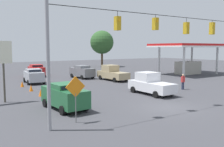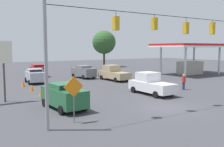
{
  "view_description": "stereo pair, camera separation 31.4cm",
  "coord_description": "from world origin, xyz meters",
  "px_view_note": "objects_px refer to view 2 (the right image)",
  "views": [
    {
      "loc": [
        13.77,
        13.31,
        4.52
      ],
      "look_at": [
        1.07,
        -5.98,
        2.15
      ],
      "focal_mm": 40.0,
      "sensor_mm": 36.0,
      "label": 1
    },
    {
      "loc": [
        13.51,
        13.48,
        4.52
      ],
      "look_at": [
        1.07,
        -5.98,
        2.15
      ],
      "focal_mm": 40.0,
      "sensor_mm": 36.0,
      "label": 2
    }
  ],
  "objects_px": {
    "sedan_red_withflow_deep": "(38,70)",
    "gas_station": "(190,52)",
    "traffic_cone_second": "(52,98)",
    "traffic_cone_fourth": "(32,88)",
    "sedan_silver_withflow_far": "(35,76)",
    "traffic_cone_nearest": "(69,107)",
    "pedestrian": "(184,82)",
    "pickup_truck_white_crossing_near": "(151,84)",
    "tree_horizon_left": "(104,42)",
    "traffic_cone_fifth": "(23,84)",
    "work_zone_sign": "(74,90)",
    "sedan_green_parked_shoulder": "(64,95)",
    "overhead_signal_span": "(171,44)",
    "pickup_truck_tan_oncoming_far": "(113,73)",
    "traffic_cone_third": "(41,92)",
    "sedan_grey_oncoming_deep": "(83,71)"
  },
  "relations": [
    {
      "from": "tree_horizon_left",
      "to": "traffic_cone_third",
      "type": "bearing_deg",
      "value": 50.04
    },
    {
      "from": "overhead_signal_span",
      "to": "pickup_truck_white_crossing_near",
      "type": "xyz_separation_m",
      "value": [
        -2.66,
        -5.18,
        -3.85
      ]
    },
    {
      "from": "pedestrian",
      "to": "sedan_grey_oncoming_deep",
      "type": "bearing_deg",
      "value": -73.58
    },
    {
      "from": "work_zone_sign",
      "to": "tree_horizon_left",
      "type": "xyz_separation_m",
      "value": [
        -24.75,
        -37.99,
        3.87
      ]
    },
    {
      "from": "traffic_cone_fifth",
      "to": "tree_horizon_left",
      "type": "distance_m",
      "value": 32.89
    },
    {
      "from": "traffic_cone_second",
      "to": "gas_station",
      "type": "height_order",
      "value": "gas_station"
    },
    {
      "from": "traffic_cone_third",
      "to": "tree_horizon_left",
      "type": "bearing_deg",
      "value": -129.96
    },
    {
      "from": "pickup_truck_white_crossing_near",
      "to": "traffic_cone_fourth",
      "type": "xyz_separation_m",
      "value": [
        9.41,
        -8.05,
        -0.63
      ]
    },
    {
      "from": "traffic_cone_third",
      "to": "gas_station",
      "type": "relative_size",
      "value": 0.06
    },
    {
      "from": "sedan_silver_withflow_far",
      "to": "tree_horizon_left",
      "type": "xyz_separation_m",
      "value": [
        -21.95,
        -19.45,
        4.89
      ]
    },
    {
      "from": "sedan_green_parked_shoulder",
      "to": "traffic_cone_second",
      "type": "bearing_deg",
      "value": -89.2
    },
    {
      "from": "traffic_cone_nearest",
      "to": "work_zone_sign",
      "type": "relative_size",
      "value": 0.24
    },
    {
      "from": "traffic_cone_fourth",
      "to": "work_zone_sign",
      "type": "relative_size",
      "value": 0.24
    },
    {
      "from": "sedan_silver_withflow_far",
      "to": "sedan_red_withflow_deep",
      "type": "relative_size",
      "value": 0.98
    },
    {
      "from": "pickup_truck_tan_oncoming_far",
      "to": "gas_station",
      "type": "xyz_separation_m",
      "value": [
        -15.5,
        0.31,
        2.84
      ]
    },
    {
      "from": "overhead_signal_span",
      "to": "traffic_cone_nearest",
      "type": "bearing_deg",
      "value": -24.94
    },
    {
      "from": "tree_horizon_left",
      "to": "work_zone_sign",
      "type": "bearing_deg",
      "value": 56.92
    },
    {
      "from": "traffic_cone_fifth",
      "to": "work_zone_sign",
      "type": "xyz_separation_m",
      "value": [
        0.75,
        16.18,
        1.64
      ]
    },
    {
      "from": "overhead_signal_span",
      "to": "sedan_silver_withflow_far",
      "type": "bearing_deg",
      "value": -75.96
    },
    {
      "from": "sedan_red_withflow_deep",
      "to": "pickup_truck_white_crossing_near",
      "type": "height_order",
      "value": "pickup_truck_white_crossing_near"
    },
    {
      "from": "traffic_cone_fourth",
      "to": "pedestrian",
      "type": "bearing_deg",
      "value": 150.6
    },
    {
      "from": "pickup_truck_white_crossing_near",
      "to": "traffic_cone_fourth",
      "type": "bearing_deg",
      "value": -40.55
    },
    {
      "from": "sedan_silver_withflow_far",
      "to": "pickup_truck_white_crossing_near",
      "type": "distance_m",
      "value": 15.76
    },
    {
      "from": "overhead_signal_span",
      "to": "traffic_cone_fifth",
      "type": "xyz_separation_m",
      "value": [
        6.82,
        -16.71,
        -4.48
      ]
    },
    {
      "from": "pedestrian",
      "to": "overhead_signal_span",
      "type": "bearing_deg",
      "value": 35.22
    },
    {
      "from": "sedan_silver_withflow_far",
      "to": "tree_horizon_left",
      "type": "bearing_deg",
      "value": -138.45
    },
    {
      "from": "traffic_cone_second",
      "to": "traffic_cone_fourth",
      "type": "bearing_deg",
      "value": -90.71
    },
    {
      "from": "overhead_signal_span",
      "to": "gas_station",
      "type": "height_order",
      "value": "overhead_signal_span"
    },
    {
      "from": "sedan_red_withflow_deep",
      "to": "work_zone_sign",
      "type": "distance_m",
      "value": 26.55
    },
    {
      "from": "sedan_red_withflow_deep",
      "to": "gas_station",
      "type": "xyz_separation_m",
      "value": [
        -22.99,
        10.86,
        2.82
      ]
    },
    {
      "from": "gas_station",
      "to": "sedan_grey_oncoming_deep",
      "type": "bearing_deg",
      "value": -15.53
    },
    {
      "from": "traffic_cone_second",
      "to": "pedestrian",
      "type": "distance_m",
      "value": 14.34
    },
    {
      "from": "pickup_truck_white_crossing_near",
      "to": "tree_horizon_left",
      "type": "distance_m",
      "value": 36.7
    },
    {
      "from": "pickup_truck_tan_oncoming_far",
      "to": "traffic_cone_fourth",
      "type": "height_order",
      "value": "pickup_truck_tan_oncoming_far"
    },
    {
      "from": "gas_station",
      "to": "work_zone_sign",
      "type": "height_order",
      "value": "gas_station"
    },
    {
      "from": "pickup_truck_tan_oncoming_far",
      "to": "traffic_cone_nearest",
      "type": "height_order",
      "value": "pickup_truck_tan_oncoming_far"
    },
    {
      "from": "sedan_silver_withflow_far",
      "to": "traffic_cone_nearest",
      "type": "distance_m",
      "value": 16.06
    },
    {
      "from": "traffic_cone_third",
      "to": "sedan_red_withflow_deep",
      "type": "bearing_deg",
      "value": -105.28
    },
    {
      "from": "traffic_cone_fourth",
      "to": "pickup_truck_white_crossing_near",
      "type": "bearing_deg",
      "value": 139.45
    },
    {
      "from": "traffic_cone_nearest",
      "to": "pickup_truck_white_crossing_near",
      "type": "bearing_deg",
      "value": -167.96
    },
    {
      "from": "traffic_cone_nearest",
      "to": "traffic_cone_fourth",
      "type": "distance_m",
      "value": 10.07
    },
    {
      "from": "pickup_truck_tan_oncoming_far",
      "to": "traffic_cone_third",
      "type": "bearing_deg",
      "value": 26.56
    },
    {
      "from": "pickup_truck_tan_oncoming_far",
      "to": "work_zone_sign",
      "type": "xyz_separation_m",
      "value": [
        12.83,
        15.44,
        1.01
      ]
    },
    {
      "from": "traffic_cone_fourth",
      "to": "sedan_green_parked_shoulder",
      "type": "bearing_deg",
      "value": 89.72
    },
    {
      "from": "overhead_signal_span",
      "to": "traffic_cone_second",
      "type": "distance_m",
      "value": 10.57
    },
    {
      "from": "traffic_cone_third",
      "to": "gas_station",
      "type": "bearing_deg",
      "value": -168.31
    },
    {
      "from": "overhead_signal_span",
      "to": "work_zone_sign",
      "type": "distance_m",
      "value": 8.1
    },
    {
      "from": "overhead_signal_span",
      "to": "tree_horizon_left",
      "type": "xyz_separation_m",
      "value": [
        -17.18,
        -38.52,
        1.03
      ]
    },
    {
      "from": "traffic_cone_second",
      "to": "gas_station",
      "type": "bearing_deg",
      "value": -162.02
    },
    {
      "from": "pedestrian",
      "to": "pickup_truck_white_crossing_near",
      "type": "bearing_deg",
      "value": 0.78
    }
  ]
}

